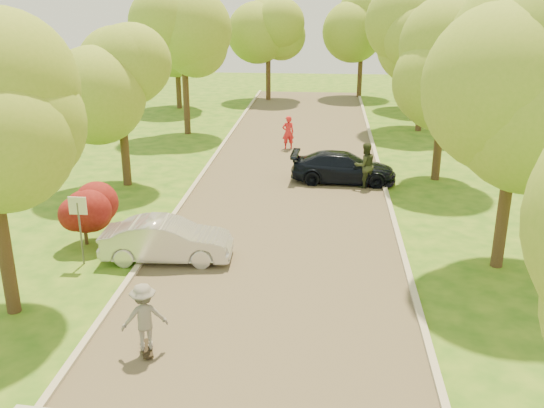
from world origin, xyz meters
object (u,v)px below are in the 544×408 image
(person_striped, at_px, (288,132))
(dark_sedan, at_px, (343,167))
(street_sign, at_px, (79,216))
(silver_sedan, at_px, (167,240))
(longboard, at_px, (147,348))
(skateboarder, at_px, (144,317))
(person_olive, at_px, (365,165))

(person_striped, bearing_deg, dark_sedan, 97.49)
(street_sign, bearing_deg, silver_sedan, 12.14)
(silver_sedan, height_order, longboard, silver_sedan)
(skateboarder, bearing_deg, street_sign, -75.96)
(dark_sedan, bearing_deg, silver_sedan, 150.03)
(longboard, xyz_separation_m, skateboarder, (-0.00, -0.00, 0.83))
(person_olive, bearing_deg, skateboarder, 44.05)
(longboard, relative_size, skateboarder, 0.53)
(longboard, bearing_deg, silver_sedan, -103.04)
(skateboarder, bearing_deg, silver_sedan, -103.04)
(silver_sedan, height_order, dark_sedan, silver_sedan)
(silver_sedan, relative_size, skateboarder, 2.46)
(silver_sedan, relative_size, person_olive, 2.06)
(silver_sedan, bearing_deg, skateboarder, -174.11)
(longboard, bearing_deg, person_olive, -135.52)
(silver_sedan, xyz_separation_m, person_striped, (2.81, 14.37, 0.22))
(dark_sedan, xyz_separation_m, longboard, (-4.80, -13.77, -0.57))
(silver_sedan, bearing_deg, person_olive, -42.13)
(person_olive, bearing_deg, silver_sedan, 28.50)
(longboard, bearing_deg, street_sign, -75.96)
(street_sign, relative_size, person_olive, 1.12)
(dark_sedan, relative_size, skateboarder, 2.79)
(skateboarder, distance_m, person_striped, 19.55)
(person_olive, bearing_deg, longboard, 44.05)
(person_striped, height_order, person_olive, person_olive)
(silver_sedan, relative_size, longboard, 4.65)
(silver_sedan, relative_size, person_striped, 2.28)
(street_sign, xyz_separation_m, dark_sedan, (8.10, 9.23, -0.90))
(skateboarder, xyz_separation_m, person_striped, (2.01, 19.44, -0.04))
(street_sign, height_order, silver_sedan, street_sign)
(street_sign, distance_m, longboard, 5.80)
(longboard, relative_size, person_striped, 0.49)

